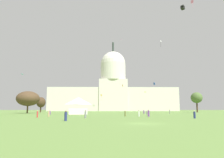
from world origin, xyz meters
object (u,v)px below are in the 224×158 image
kite_orange_low (123,86)px  kite_black_mid (183,8)px  person_grey_back_right (170,112)px  capitol_building (113,90)px  person_red_back_center (37,114)px  person_olive_back_left (125,114)px  person_purple_mid_right (144,112)px  tree_west_far (28,99)px  kite_turquoise_low (24,76)px  person_grey_aisle_center (85,114)px  kite_white_mid (161,42)px  tree_west_near (41,102)px  person_grey_lawn_far_left (147,113)px  event_tent (78,106)px  person_white_edge_east (139,114)px  tree_east_far (197,98)px  person_tan_lawn_far_right (49,114)px  person_navy_front_left (66,116)px  kite_gold_low (101,95)px  person_navy_mid_left (194,115)px  kite_lime_low (145,92)px  kite_pink_high (192,2)px  kite_blue_low (154,84)px  person_purple_near_tent (149,113)px  person_purple_mid_center (50,113)px

kite_orange_low → kite_black_mid: size_ratio=0.83×
person_grey_back_right → kite_black_mid: (-3.23, -28.50, 31.47)m
capitol_building → person_red_back_center: size_ratio=75.21×
person_red_back_center → person_olive_back_left: 22.22m
capitol_building → person_purple_mid_right: bearing=-85.2°
kite_black_mid → tree_west_far: bearing=15.4°
kite_turquoise_low → kite_black_mid: (47.08, -1.92, 20.75)m
person_grey_aisle_center → kite_white_mid: bearing=26.4°
tree_west_near → person_grey_lawn_far_left: (53.15, -55.27, -5.20)m
capitol_building → event_tent: 129.13m
tree_west_near → person_white_edge_east: 85.90m
kite_black_mid → person_olive_back_left: bearing=55.8°
person_purple_mid_right → tree_east_far: bearing=117.4°
tree_west_far → kite_white_mid: size_ratio=4.51×
tree_west_near → person_olive_back_left: 82.82m
tree_east_far → person_tan_lawn_far_right: 94.90m
tree_west_far → person_navy_front_left: size_ratio=8.77×
person_grey_back_right → person_grey_aisle_center: size_ratio=1.01×
person_white_edge_east → kite_black_mid: size_ratio=1.12×
person_grey_lawn_far_left → kite_gold_low: size_ratio=0.42×
person_navy_mid_left → kite_orange_low: bearing=-152.2°
person_grey_back_right → kite_black_mid: kite_black_mid is taller
person_grey_aisle_center → person_white_edge_east: bearing=3.8°
kite_white_mid → kite_black_mid: (-3.00, -37.83, -1.73)m
kite_lime_low → kite_turquoise_low: bearing=83.8°
tree_west_far → kite_pink_high: bearing=-23.6°
person_tan_lawn_far_right → kite_blue_low: bearing=-147.9°
person_navy_front_left → kite_white_mid: kite_white_mid is taller
person_purple_near_tent → person_navy_mid_left: bearing=175.2°
kite_white_mid → event_tent: bearing=-158.9°
person_purple_mid_center → kite_blue_low: bearing=-110.6°
person_navy_front_left → kite_white_mid: (32.43, 61.68, 33.26)m
person_grey_aisle_center → person_red_back_center: bearing=128.2°
person_red_back_center → person_purple_mid_center: bearing=41.2°
person_navy_front_left → kite_white_mid: size_ratio=0.51×
person_navy_mid_left → person_tan_lawn_far_right: person_navy_mid_left is taller
person_tan_lawn_far_right → kite_black_mid: 49.26m
capitol_building → kite_lime_low: size_ratio=133.10×
person_purple_near_tent → kite_gold_low: bearing=-26.3°
tree_west_near → kite_orange_low: 53.18m
person_olive_back_left → kite_white_mid: kite_white_mid is taller
person_navy_mid_left → person_grey_lawn_far_left: (-4.90, 27.25, -0.08)m
person_navy_mid_left → kite_blue_low: (1.65, 44.18, 11.88)m
kite_lime_low → person_purple_near_tent: bearing=107.6°
person_grey_aisle_center → kite_orange_low: (12.13, 57.55, 12.69)m
person_red_back_center → kite_gold_low: (12.49, 73.24, 9.20)m
kite_blue_low → kite_black_mid: kite_black_mid is taller
person_purple_near_tent → person_navy_mid_left: size_ratio=1.08×
kite_lime_low → person_tan_lawn_far_right: bearing=91.5°
event_tent → kite_pink_high: kite_pink_high is taller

